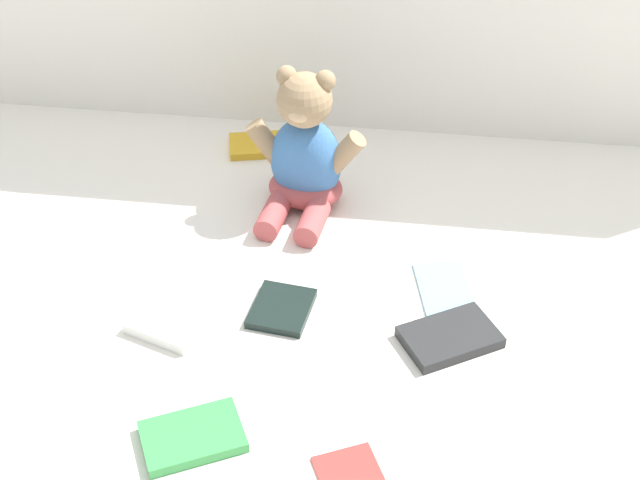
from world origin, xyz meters
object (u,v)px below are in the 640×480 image
(book_case_2, at_px, (450,337))
(book_case_6, at_px, (445,290))
(book_case_0, at_px, (264,145))
(book_case_5, at_px, (282,308))
(teddy_bear, at_px, (305,157))
(book_case_4, at_px, (193,437))
(book_case_3, at_px, (166,326))
(book_case_1, at_px, (351,477))

(book_case_2, distance_m, book_case_6, 0.11)
(book_case_0, relative_size, book_case_5, 1.33)
(teddy_bear, xyz_separation_m, book_case_4, (-0.07, -0.54, -0.09))
(book_case_5, relative_size, book_case_6, 0.72)
(teddy_bear, bearing_deg, book_case_3, -107.44)
(book_case_3, distance_m, book_case_5, 0.17)
(book_case_1, distance_m, book_case_2, 0.28)
(teddy_bear, height_order, book_case_1, teddy_bear)
(book_case_2, bearing_deg, book_case_3, -116.94)
(book_case_3, bearing_deg, book_case_1, 71.51)
(book_case_2, xyz_separation_m, book_case_3, (-0.41, -0.03, -0.00))
(book_case_5, distance_m, book_case_6, 0.25)
(book_case_0, xyz_separation_m, book_case_2, (0.36, -0.48, 0.00))
(book_case_5, bearing_deg, book_case_1, 122.38)
(book_case_1, bearing_deg, book_case_0, -97.19)
(book_case_3, xyz_separation_m, book_case_4, (0.09, -0.19, -0.00))
(book_case_3, bearing_deg, book_case_4, 43.35)
(book_case_0, xyz_separation_m, book_case_6, (0.35, -0.37, -0.00))
(book_case_0, distance_m, book_case_2, 0.60)
(book_case_2, relative_size, book_case_6, 0.98)
(book_case_1, height_order, book_case_6, same)
(teddy_bear, relative_size, book_case_2, 1.89)
(book_case_0, height_order, book_case_1, book_case_0)
(book_case_2, bearing_deg, book_case_0, -174.28)
(book_case_1, relative_size, book_case_6, 0.66)
(teddy_bear, height_order, book_case_6, teddy_bear)
(book_case_2, bearing_deg, book_case_5, -128.21)
(book_case_2, distance_m, book_case_5, 0.25)
(book_case_3, bearing_deg, teddy_bear, 174.51)
(book_case_0, xyz_separation_m, book_case_3, (-0.05, -0.51, 0.00))
(book_case_1, distance_m, book_case_4, 0.21)
(teddy_bear, distance_m, book_case_3, 0.39)
(book_case_2, height_order, book_case_6, book_case_2)
(book_case_2, relative_size, book_case_5, 1.35)
(book_case_1, bearing_deg, teddy_bear, -101.65)
(book_case_0, bearing_deg, teddy_bear, 18.18)
(book_case_1, xyz_separation_m, book_case_6, (0.11, 0.36, 0.00))
(teddy_bear, xyz_separation_m, book_case_0, (-0.10, 0.17, -0.09))
(book_case_1, xyz_separation_m, book_case_2, (0.12, 0.26, 0.01))
(teddy_bear, distance_m, book_case_1, 0.60)
(book_case_1, distance_m, book_case_6, 0.38)
(book_case_5, bearing_deg, book_case_6, -155.42)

